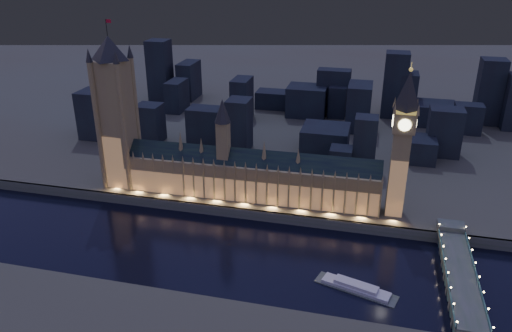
% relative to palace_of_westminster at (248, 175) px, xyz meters
% --- Properties ---
extents(ground_plane, '(2000.00, 2000.00, 0.00)m').
position_rel_palace_of_westminster_xyz_m(ground_plane, '(3.31, -61.75, -26.37)').
color(ground_plane, black).
rests_on(ground_plane, ground).
extents(north_bank, '(2000.00, 960.00, 8.00)m').
position_rel_palace_of_westminster_xyz_m(north_bank, '(3.31, 458.25, -22.37)').
color(north_bank, '#4F4738').
rests_on(north_bank, ground).
extents(embankment_wall, '(2000.00, 2.50, 8.00)m').
position_rel_palace_of_westminster_xyz_m(embankment_wall, '(3.31, -20.75, -22.37)').
color(embankment_wall, '#425741').
rests_on(embankment_wall, ground).
extents(palace_of_westminster, '(202.00, 22.49, 78.00)m').
position_rel_palace_of_westminster_xyz_m(palace_of_westminster, '(0.00, 0.00, 0.00)').
color(palace_of_westminster, '#8A7555').
rests_on(palace_of_westminster, north_bank).
extents(victoria_tower, '(31.68, 31.68, 132.46)m').
position_rel_palace_of_westminster_xyz_m(victoria_tower, '(-106.69, 0.18, 47.57)').
color(victoria_tower, '#8A7555').
rests_on(victoria_tower, north_bank).
extents(elizabeth_tower, '(18.00, 18.00, 111.96)m').
position_rel_palace_of_westminster_xyz_m(elizabeth_tower, '(111.31, 0.17, 44.12)').
color(elizabeth_tower, '#8A7555').
rests_on(elizabeth_tower, north_bank).
extents(westminster_bridge, '(18.12, 113.00, 15.90)m').
position_rel_palace_of_westminster_xyz_m(westminster_bridge, '(149.87, -65.20, -20.38)').
color(westminster_bridge, '#425741').
rests_on(westminster_bridge, ground).
extents(river_boat, '(51.06, 25.37, 4.50)m').
position_rel_palace_of_westminster_xyz_m(river_boat, '(89.87, -87.60, -24.81)').
color(river_boat, '#425741').
rests_on(river_boat, ground).
extents(city_backdrop, '(488.67, 215.63, 75.50)m').
position_rel_palace_of_westminster_xyz_m(city_backdrop, '(36.56, 185.69, 4.94)').
color(city_backdrop, black).
rests_on(city_backdrop, north_bank).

